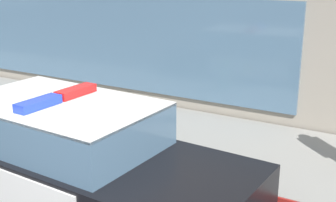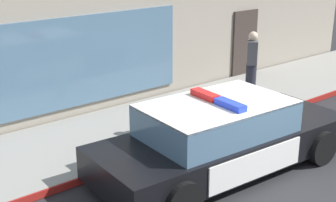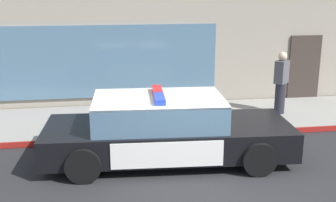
% 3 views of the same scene
% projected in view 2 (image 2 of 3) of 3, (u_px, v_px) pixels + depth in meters
% --- Properties ---
extents(ground, '(48.00, 48.00, 0.00)m').
position_uv_depth(ground, '(298.00, 185.00, 8.58)').
color(ground, '#262628').
extents(sidewalk, '(48.00, 2.75, 0.15)m').
position_uv_depth(sidewalk, '(164.00, 120.00, 11.37)').
color(sidewalk, gray).
rests_on(sidewalk, ground).
extents(curb_red_paint, '(28.80, 0.04, 0.14)m').
position_uv_depth(curb_red_paint, '(204.00, 138.00, 10.35)').
color(curb_red_paint, maroon).
rests_on(curb_red_paint, ground).
extents(police_cruiser, '(5.21, 2.31, 1.49)m').
position_uv_depth(police_cruiser, '(222.00, 137.00, 8.89)').
color(police_cruiser, black).
rests_on(police_cruiser, ground).
extents(fire_hydrant, '(0.34, 0.39, 0.73)m').
position_uv_depth(fire_hydrant, '(149.00, 119.00, 10.25)').
color(fire_hydrant, '#4C994C').
rests_on(fire_hydrant, sidewalk).
extents(pedestrian_on_sidewalk, '(0.47, 0.46, 1.71)m').
position_uv_depth(pedestrian_on_sidewalk, '(252.00, 63.00, 12.68)').
color(pedestrian_on_sidewalk, '#23232D').
rests_on(pedestrian_on_sidewalk, sidewalk).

